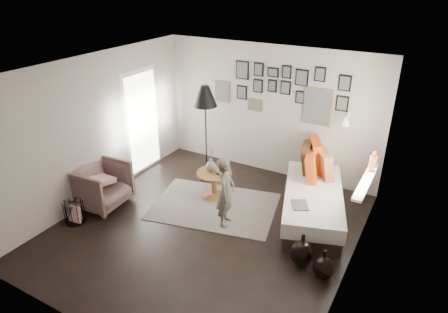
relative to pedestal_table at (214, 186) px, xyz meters
The scene contains 23 objects.
ground 1.03m from the pedestal_table, 66.98° to the right, with size 4.80×4.80×0.00m, color black.
wall_back 1.87m from the pedestal_table, 75.23° to the left, with size 4.50×4.50×0.00m, color #9E938B.
wall_front 3.51m from the pedestal_table, 83.29° to the right, with size 4.50×4.50×0.00m, color #9E938B.
wall_left 2.33m from the pedestal_table, 153.70° to the right, with size 4.80×4.80×0.00m, color #9E938B.
wall_right 2.99m from the pedestal_table, 19.19° to the right, with size 4.80×4.80×0.00m, color #9E938B.
ceiling 2.57m from the pedestal_table, 66.98° to the right, with size 4.80×4.80×0.00m, color white.
door_left 2.04m from the pedestal_table, behind, with size 0.00×2.14×2.14m.
window_right 2.69m from the pedestal_table, ahead, with size 0.15×1.32×1.30m.
gallery_wall 2.21m from the pedestal_table, 65.15° to the left, with size 2.74×0.03×1.08m.
wall_sconce 2.60m from the pedestal_table, 32.05° to the left, with size 0.18×0.36×0.16m.
rug 0.41m from the pedestal_table, 59.38° to the right, with size 2.15×1.50×0.01m, color #BAB1A3.
pedestal_table is the anchor object (origin of this frame).
vase 0.42m from the pedestal_table, 165.96° to the left, with size 0.18×0.18×0.46m.
candles 0.40m from the pedestal_table, ahead, with size 0.11×0.11×0.24m.
daybed 1.82m from the pedestal_table, 11.95° to the left, with size 1.55×2.34×1.07m.
magazine_on_daybed 1.77m from the pedestal_table, ahead, with size 0.24×0.33×0.02m, color black.
armchair 2.03m from the pedestal_table, 142.74° to the right, with size 0.85×0.87×0.79m, color brown.
armchair_cushion 2.01m from the pedestal_table, 143.89° to the right, with size 0.36×0.36×0.09m, color silver.
floor_lamp 1.59m from the pedestal_table, 133.02° to the left, with size 0.45×0.45×1.92m.
magazine_basket 2.45m from the pedestal_table, 130.93° to the right, with size 0.38×0.38×0.39m.
demijohn_large 2.28m from the pedestal_table, 26.28° to the right, with size 0.34×0.34×0.51m.
demijohn_small 2.64m from the pedestal_table, 25.26° to the right, with size 0.30×0.30×0.46m.
child 0.97m from the pedestal_table, 47.46° to the right, with size 0.44×0.29×1.20m, color #544C42.
Camera 1 is at (2.92, -4.58, 3.86)m, focal length 32.00 mm.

